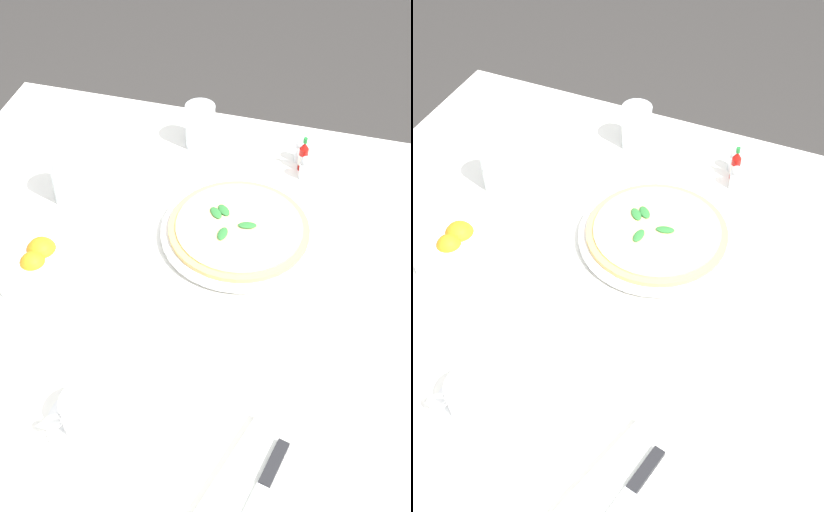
# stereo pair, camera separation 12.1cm
# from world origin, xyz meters

# --- Properties ---
(ground_plane) EXTENTS (8.00, 8.00, 0.00)m
(ground_plane) POSITION_xyz_m (0.00, 0.00, 0.00)
(ground_plane) COLOR #33302D
(dining_table) EXTENTS (1.14, 1.14, 0.74)m
(dining_table) POSITION_xyz_m (0.00, 0.00, 0.61)
(dining_table) COLOR white
(dining_table) RESTS_ON ground_plane
(pizza_plate) EXTENTS (0.31, 0.31, 0.02)m
(pizza_plate) POSITION_xyz_m (-0.17, 0.09, 0.75)
(pizza_plate) COLOR white
(pizza_plate) RESTS_ON dining_table
(pizza) EXTENTS (0.28, 0.28, 0.02)m
(pizza) POSITION_xyz_m (-0.17, 0.09, 0.77)
(pizza) COLOR #DBAD60
(pizza) RESTS_ON pizza_plate
(coffee_cup_near_left) EXTENTS (0.13, 0.13, 0.06)m
(coffee_cup_near_left) POSITION_xyz_m (0.29, -0.04, 0.77)
(coffee_cup_near_left) COLOR white
(coffee_cup_near_left) RESTS_ON dining_table
(water_glass_back_corner) EXTENTS (0.07, 0.07, 0.10)m
(water_glass_back_corner) POSITION_xyz_m (-0.44, -0.07, 0.79)
(water_glass_back_corner) COLOR white
(water_glass_back_corner) RESTS_ON dining_table
(water_glass_left_edge) EXTENTS (0.07, 0.07, 0.11)m
(water_glass_left_edge) POSITION_xyz_m (-0.19, -0.28, 0.79)
(water_glass_left_edge) COLOR white
(water_glass_left_edge) RESTS_ON dining_table
(napkin_folded) EXTENTS (0.25, 0.19, 0.02)m
(napkin_folded) POSITION_xyz_m (0.34, 0.24, 0.75)
(napkin_folded) COLOR white
(napkin_folded) RESTS_ON dining_table
(dinner_knife) EXTENTS (0.19, 0.06, 0.01)m
(dinner_knife) POSITION_xyz_m (0.34, 0.24, 0.77)
(dinner_knife) COLOR silver
(dinner_knife) RESTS_ON napkin_folded
(citrus_bowl) EXTENTS (0.15, 0.15, 0.07)m
(citrus_bowl) POSITION_xyz_m (0.03, -0.25, 0.77)
(citrus_bowl) COLOR white
(citrus_bowl) RESTS_ON dining_table
(hot_sauce_bottle) EXTENTS (0.02, 0.02, 0.08)m
(hot_sauce_bottle) POSITION_xyz_m (-0.41, 0.17, 0.78)
(hot_sauce_bottle) COLOR #B7140F
(hot_sauce_bottle) RESTS_ON dining_table
(salt_shaker) EXTENTS (0.03, 0.03, 0.06)m
(salt_shaker) POSITION_xyz_m (-0.39, 0.18, 0.77)
(salt_shaker) COLOR white
(salt_shaker) RESTS_ON dining_table
(pepper_shaker) EXTENTS (0.03, 0.03, 0.06)m
(pepper_shaker) POSITION_xyz_m (-0.44, 0.16, 0.77)
(pepper_shaker) COLOR white
(pepper_shaker) RESTS_ON dining_table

